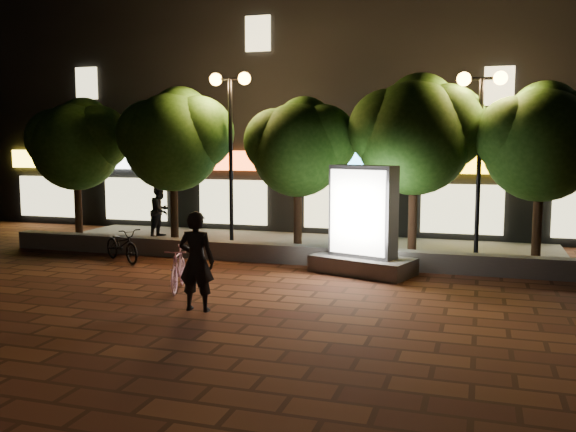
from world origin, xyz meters
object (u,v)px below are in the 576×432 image
at_px(ad_kiosk, 363,230).
at_px(rider, 196,261).
at_px(tree_right, 417,131).
at_px(street_lamp_right, 481,117).
at_px(tree_far_right, 543,138).
at_px(pedestrian, 160,211).
at_px(tree_left, 175,136).
at_px(tree_mid, 300,144).
at_px(tree_far_left, 78,141).
at_px(scooter_pink, 178,268).
at_px(scooter_parked, 122,245).
at_px(street_lamp_left, 230,116).

height_order(ad_kiosk, rider, ad_kiosk).
xyz_separation_m(tree_right, street_lamp_right, (1.64, -0.26, 0.33)).
relative_size(tree_far_right, ad_kiosk, 1.73).
relative_size(ad_kiosk, pedestrian, 1.55).
bearing_deg(rider, ad_kiosk, -122.44).
xyz_separation_m(tree_left, ad_kiosk, (6.26, -2.16, -2.36)).
bearing_deg(tree_mid, tree_far_left, 180.00).
bearing_deg(rider, tree_far_right, -139.06).
xyz_separation_m(tree_right, scooter_pink, (-4.58, -5.17, -3.07)).
bearing_deg(street_lamp_right, tree_far_left, 178.79).
bearing_deg(scooter_parked, street_lamp_right, -44.23).
xyz_separation_m(street_lamp_left, rider, (1.90, -6.30, -3.05)).
bearing_deg(tree_far_right, rider, -135.41).
xyz_separation_m(tree_right, pedestrian, (-8.57, 1.24, -2.60)).
height_order(tree_mid, tree_far_right, tree_far_right).
relative_size(tree_mid, tree_far_right, 0.95).
bearing_deg(street_lamp_left, rider, -73.24).
distance_m(tree_mid, tree_far_right, 6.50).
bearing_deg(scooter_parked, scooter_pink, -98.52).
distance_m(tree_mid, street_lamp_left, 2.22).
bearing_deg(scooter_pink, tree_right, 30.95).
relative_size(tree_right, scooter_parked, 2.85).
bearing_deg(street_lamp_left, tree_left, 172.30).
distance_m(tree_mid, ad_kiosk, 3.79).
bearing_deg(tree_right, ad_kiosk, -115.72).
bearing_deg(pedestrian, scooter_pink, -144.79).
xyz_separation_m(street_lamp_left, scooter_pink, (0.77, -4.90, -3.53)).
height_order(scooter_pink, pedestrian, pedestrian).
distance_m(tree_right, scooter_pink, 7.56).
height_order(tree_right, street_lamp_right, tree_right).
bearing_deg(ad_kiosk, rider, -118.79).
distance_m(ad_kiosk, rider, 5.02).
relative_size(tree_mid, scooter_parked, 2.53).
relative_size(tree_far_left, tree_far_right, 0.97).
bearing_deg(tree_far_left, tree_far_right, 0.00).
distance_m(tree_far_left, tree_right, 10.81).
bearing_deg(street_lamp_right, ad_kiosk, -144.72).
height_order(street_lamp_left, ad_kiosk, street_lamp_left).
xyz_separation_m(tree_mid, tree_far_right, (6.50, 0.00, 0.15)).
xyz_separation_m(tree_far_left, street_lamp_right, (12.45, -0.26, 0.60)).
height_order(tree_mid, scooter_pink, tree_mid).
bearing_deg(rider, tree_left, -63.30).
bearing_deg(tree_right, tree_far_right, -0.00).
height_order(tree_left, street_lamp_right, street_lamp_right).
distance_m(tree_far_left, pedestrian, 3.46).
bearing_deg(tree_far_left, tree_left, 0.00).
distance_m(tree_far_left, street_lamp_left, 5.50).
height_order(tree_far_right, scooter_pink, tree_far_right).
xyz_separation_m(tree_mid, scooter_pink, (-1.28, -5.17, -2.72)).
bearing_deg(rider, tree_far_left, -45.43).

